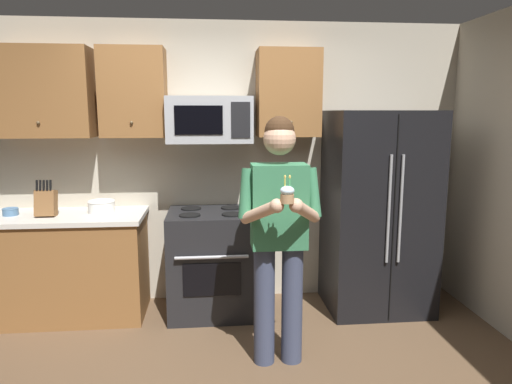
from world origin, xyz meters
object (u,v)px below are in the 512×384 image
(oven_range, at_px, (212,262))
(microwave, at_px, (210,120))
(knife_block, at_px, (46,203))
(bowl_large_white, at_px, (101,206))
(cupcake, at_px, (287,194))
(person, at_px, (279,228))
(bowl_small_colored, at_px, (10,212))
(refrigerator, at_px, (378,212))

(oven_range, height_order, microwave, microwave)
(oven_range, distance_m, knife_block, 1.50)
(microwave, relative_size, bowl_large_white, 3.18)
(bowl_large_white, relative_size, cupcake, 1.34)
(microwave, height_order, person, microwave)
(knife_block, bearing_deg, bowl_small_colored, 169.17)
(cupcake, bearing_deg, person, 90.00)
(bowl_large_white, bearing_deg, person, -34.93)
(cupcake, bearing_deg, bowl_large_white, 137.06)
(microwave, height_order, refrigerator, microwave)
(refrigerator, relative_size, bowl_large_white, 7.74)
(microwave, relative_size, refrigerator, 0.41)
(knife_block, relative_size, bowl_small_colored, 2.42)
(microwave, bearing_deg, person, -65.91)
(bowl_small_colored, height_order, person, person)
(person, bearing_deg, refrigerator, 40.64)
(person, relative_size, cupcake, 10.13)
(refrigerator, height_order, bowl_large_white, refrigerator)
(oven_range, distance_m, bowl_small_colored, 1.77)
(oven_range, xyz_separation_m, knife_block, (-1.38, -0.03, 0.57))
(bowl_large_white, xyz_separation_m, cupcake, (1.42, -1.32, 0.32))
(knife_block, distance_m, bowl_large_white, 0.44)
(microwave, height_order, knife_block, microwave)
(oven_range, bearing_deg, refrigerator, -1.50)
(microwave, relative_size, bowl_small_colored, 5.60)
(person, bearing_deg, bowl_small_colored, 156.16)
(microwave, xyz_separation_m, bowl_small_colored, (-1.70, -0.09, -0.77))
(microwave, distance_m, bowl_large_white, 1.21)
(microwave, height_order, bowl_small_colored, microwave)
(microwave, height_order, bowl_large_white, microwave)
(oven_range, distance_m, refrigerator, 1.56)
(refrigerator, bearing_deg, person, -139.36)
(oven_range, relative_size, knife_block, 2.91)
(knife_block, bearing_deg, refrigerator, -0.19)
(microwave, xyz_separation_m, cupcake, (0.47, -1.37, -0.43))
(microwave, xyz_separation_m, bowl_large_white, (-0.95, -0.05, -0.74))
(refrigerator, relative_size, knife_block, 5.63)
(oven_range, distance_m, cupcake, 1.58)
(oven_range, height_order, bowl_large_white, bowl_large_white)
(knife_block, distance_m, cupcake, 2.23)
(bowl_large_white, bearing_deg, microwave, 3.29)
(knife_block, distance_m, person, 2.05)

